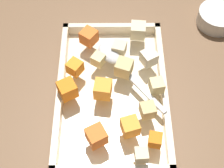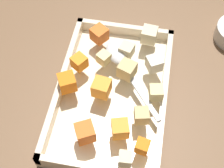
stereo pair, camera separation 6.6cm
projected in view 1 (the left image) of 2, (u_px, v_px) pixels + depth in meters
name	position (u px, v px, depth m)	size (l,w,h in m)	color
ground_plane	(117.00, 92.00, 0.71)	(4.00, 4.00, 0.00)	brown
baking_dish	(112.00, 94.00, 0.69)	(0.35, 0.23, 0.04)	beige
carrot_chunk_corner_sw	(75.00, 67.00, 0.68)	(0.03, 0.03, 0.03)	orange
carrot_chunk_corner_nw	(103.00, 89.00, 0.65)	(0.03, 0.03, 0.03)	orange
carrot_chunk_corner_ne	(67.00, 89.00, 0.65)	(0.03, 0.03, 0.03)	orange
carrot_chunk_center	(130.00, 127.00, 0.60)	(0.03, 0.03, 0.03)	orange
carrot_chunk_heap_side	(155.00, 140.00, 0.59)	(0.02, 0.02, 0.02)	orange
carrot_chunk_front_center	(89.00, 37.00, 0.72)	(0.03, 0.03, 0.03)	orange
carrot_chunk_corner_se	(96.00, 136.00, 0.59)	(0.03, 0.03, 0.03)	orange
potato_chunk_near_right	(98.00, 59.00, 0.69)	(0.02, 0.02, 0.02)	#E0CC89
potato_chunk_heap_top	(124.00, 68.00, 0.68)	(0.03, 0.03, 0.03)	tan
potato_chunk_near_left	(148.00, 110.00, 0.62)	(0.03, 0.03, 0.03)	tan
potato_chunk_mid_right	(138.00, 30.00, 0.73)	(0.03, 0.03, 0.03)	beige
potato_chunk_under_handle	(141.00, 155.00, 0.58)	(0.02, 0.02, 0.02)	beige
potato_chunk_mid_left	(119.00, 49.00, 0.71)	(0.03, 0.03, 0.03)	beige
potato_chunk_rim_edge	(157.00, 86.00, 0.66)	(0.03, 0.03, 0.03)	#E0CC89
parsnip_chunk_far_right	(149.00, 58.00, 0.69)	(0.03, 0.03, 0.03)	silver
serving_spoon	(113.00, 58.00, 0.70)	(0.18, 0.15, 0.02)	silver
small_prep_bowl	(217.00, 18.00, 0.81)	(0.10, 0.10, 0.04)	silver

